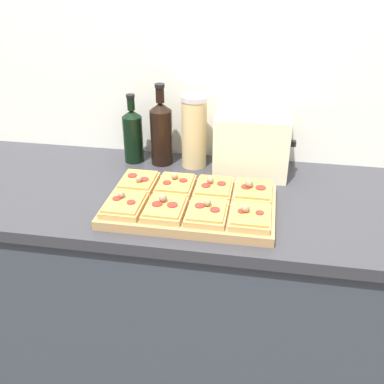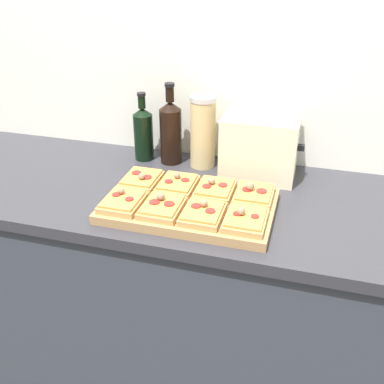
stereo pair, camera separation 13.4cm
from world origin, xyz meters
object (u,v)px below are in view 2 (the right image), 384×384
(grain_jar_tall, at_px, (203,132))
(toaster_oven, at_px, (260,146))
(wine_bottle, at_px, (171,131))
(cutting_board, at_px, (189,206))
(olive_oil_bottle, at_px, (143,133))

(grain_jar_tall, distance_m, toaster_oven, 0.22)
(wine_bottle, distance_m, toaster_oven, 0.35)
(grain_jar_tall, bearing_deg, wine_bottle, 180.00)
(wine_bottle, bearing_deg, grain_jar_tall, 0.00)
(cutting_board, relative_size, toaster_oven, 1.85)
(olive_oil_bottle, relative_size, toaster_oven, 0.93)
(wine_bottle, bearing_deg, toaster_oven, -3.62)
(wine_bottle, bearing_deg, cutting_board, -62.99)
(olive_oil_bottle, xyz_separation_m, grain_jar_tall, (0.24, -0.00, 0.03))
(cutting_board, bearing_deg, olive_oil_bottle, 130.09)
(cutting_board, distance_m, wine_bottle, 0.40)
(olive_oil_bottle, bearing_deg, grain_jar_tall, -0.00)
(olive_oil_bottle, height_order, toaster_oven, olive_oil_bottle)
(cutting_board, xyz_separation_m, olive_oil_bottle, (-0.29, 0.34, 0.10))
(cutting_board, height_order, toaster_oven, toaster_oven)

